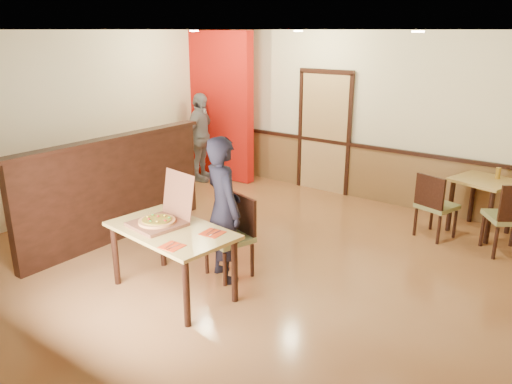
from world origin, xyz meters
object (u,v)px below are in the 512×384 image
Objects in this scene: passerby at (200,138)px; pizza_box at (161,218)px; side_chair_right at (511,216)px; side_chair_left at (434,204)px; side_table at (483,191)px; diner_chair at (234,233)px; main_table at (172,238)px; condiment at (498,173)px; diner at (223,210)px.

passerby is 4.26m from pizza_box.
side_chair_right is at bearing 56.13° from pizza_box.
side_table is (0.47, 0.62, 0.11)m from side_chair_left.
diner_chair is at bearing -122.92° from side_table.
passerby is (-2.74, 3.43, 0.19)m from main_table.
side_chair_right reaches higher than main_table.
condiment reaches higher than diner_chair.
pizza_box is at bearing -104.03° from diner_chair.
side_chair_left is 5.71× the size of condiment.
side_chair_right is at bearing -64.51° from condiment.
diner is 0.71m from pizza_box.
side_table is 5.03m from passerby.
condiment is at bearing -96.47° from passerby.
side_table is 4.56m from pizza_box.
side_chair_left is at bearing -127.35° from side_table.
diner_chair is at bearing -144.67° from passerby.
passerby is at bearing -173.60° from condiment.
side_chair_right reaches higher than condiment.
pizza_box reaches higher than side_table.
side_chair_left is 3.10m from diner.
diner is at bearing -122.79° from condiment.
side_chair_right is 1.48× the size of pizza_box.
side_table is at bearing 66.19° from main_table.
passerby is (-5.50, 0.16, 0.30)m from side_chair_right.
passerby reaches higher than pizza_box.
diner reaches higher than diner_chair.
passerby is (-2.96, 2.82, -0.01)m from diner.
condiment is at bearing -112.29° from side_chair_left.
diner is 4.08m from passerby.
side_chair_right is (2.76, 3.26, -0.11)m from main_table.
pizza_box is (-0.18, 0.03, 0.18)m from main_table.
diner is at bearing -146.49° from passerby.
diner_chair reaches higher than side_chair_left.
diner is 2.53× the size of pizza_box.
side_chair_left is at bearing 67.65° from main_table.
passerby is at bearing 135.28° from pizza_box.
pizza_box is at bearing -123.00° from condiment.
condiment is at bearing 72.55° from diner_chair.
passerby reaches higher than diner_chair.
diner is 10.46× the size of condiment.
main_table is 1.62× the size of side_chair_left.
diner reaches higher than side_chair_left.
diner is at bearing -122.09° from side_table.
pizza_box is at bearing 178.12° from main_table.
condiment is at bearing -97.62° from diner.
main_table is 4.68m from condiment.
side_chair_right reaches higher than diner_chair.
diner_chair is 3.91m from condiment.
diner is at bearing 64.14° from pizza_box.
side_chair_right reaches higher than side_table.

